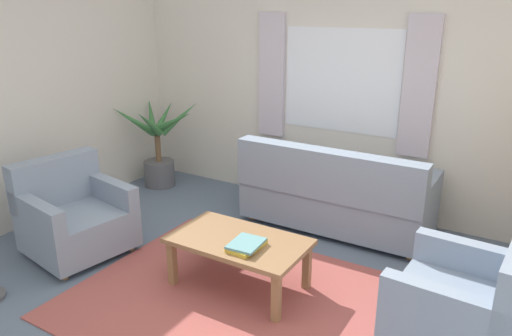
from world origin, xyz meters
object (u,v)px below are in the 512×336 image
potted_plant (158,149)px  armchair_right (468,307)px  armchair_left (74,216)px  coffee_table (239,245)px  couch (334,196)px  book_stack_on_table (246,245)px

potted_plant → armchair_right: bearing=-19.3°
armchair_left → coffee_table: (1.66, 0.27, 0.03)m
armchair_left → armchair_right: same height
couch → coffee_table: size_ratio=1.73×
coffee_table → book_stack_on_table: size_ratio=3.46×
armchair_right → potted_plant: potted_plant is taller
armchair_left → potted_plant: bearing=26.0°
book_stack_on_table → potted_plant: size_ratio=0.28×
armchair_right → book_stack_on_table: 1.60m
couch → coffee_table: couch is taller
armchair_left → book_stack_on_table: bearing=-74.7°
armchair_left → potted_plant: size_ratio=0.85×
armchair_left → armchair_right: size_ratio=1.09×
armchair_left → coffee_table: 1.68m
book_stack_on_table → potted_plant: bearing=145.8°
coffee_table → potted_plant: potted_plant is taller
coffee_table → couch: bearing=80.2°
couch → book_stack_on_table: (-0.11, -1.52, 0.10)m
armchair_right → book_stack_on_table: bearing=-79.1°
book_stack_on_table → couch: bearing=85.9°
coffee_table → potted_plant: bearing=146.0°
book_stack_on_table → potted_plant: (-2.30, 1.56, 0.03)m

